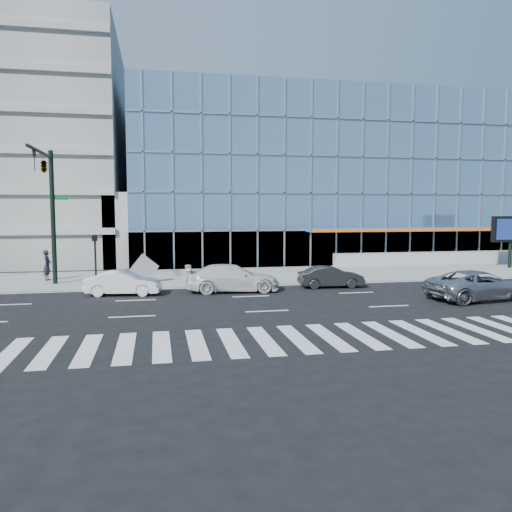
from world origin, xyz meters
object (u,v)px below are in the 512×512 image
(pedestrian, at_px, (47,265))
(silver_suv, at_px, (479,285))
(dark_sedan, at_px, (331,277))
(ped_signal_post, at_px, (95,252))
(white_sedan, at_px, (123,283))
(marquee_sign, at_px, (511,230))
(white_suv, at_px, (232,278))
(traffic_signal, at_px, (47,183))
(tilted_panel, at_px, (144,268))

(pedestrian, bearing_deg, silver_suv, -109.44)
(dark_sedan, relative_size, pedestrian, 1.99)
(ped_signal_post, xyz_separation_m, white_sedan, (1.78, -3.14, -1.48))
(marquee_sign, xyz_separation_m, white_suv, (-22.72, -6.19, -2.30))
(traffic_signal, bearing_deg, pedestrian, 104.04)
(white_suv, xyz_separation_m, white_sedan, (-6.00, 0.00, -0.11))
(dark_sedan, relative_size, tilted_panel, 2.96)
(ped_signal_post, distance_m, silver_suv, 21.48)
(ped_signal_post, relative_size, tilted_panel, 2.31)
(silver_suv, bearing_deg, traffic_signal, 63.38)
(ped_signal_post, distance_m, tilted_panel, 3.04)
(pedestrian, bearing_deg, tilted_panel, -106.24)
(pedestrian, distance_m, tilted_panel, 6.58)
(dark_sedan, bearing_deg, silver_suv, -128.58)
(ped_signal_post, xyz_separation_m, tilted_panel, (2.83, 0.18, -1.08))
(white_suv, bearing_deg, marquee_sign, -72.59)
(marquee_sign, bearing_deg, tilted_panel, -174.07)
(white_suv, bearing_deg, ped_signal_post, 70.17)
(silver_suv, bearing_deg, marquee_sign, -50.57)
(silver_suv, xyz_separation_m, pedestrian, (-23.04, 10.92, 0.36))
(marquee_sign, xyz_separation_m, dark_sedan, (-16.72, -5.85, -2.43))
(traffic_signal, xyz_separation_m, marquee_sign, (33.00, 3.42, -3.10))
(marquee_sign, bearing_deg, ped_signal_post, -174.29)
(white_sedan, relative_size, tilted_panel, 3.07)
(tilted_panel, bearing_deg, silver_suv, -35.06)
(marquee_sign, bearing_deg, pedestrian, -179.34)
(marquee_sign, relative_size, dark_sedan, 1.04)
(ped_signal_post, distance_m, dark_sedan, 14.14)
(traffic_signal, xyz_separation_m, ped_signal_post, (2.50, 0.37, -4.02))
(tilted_panel, bearing_deg, marquee_sign, -2.66)
(pedestrian, relative_size, tilted_panel, 1.49)
(silver_suv, relative_size, tilted_panel, 4.20)
(marquee_sign, relative_size, tilted_panel, 3.08)
(ped_signal_post, height_order, silver_suv, ped_signal_post)
(silver_suv, distance_m, white_suv, 13.05)
(white_suv, bearing_deg, traffic_signal, 77.09)
(traffic_signal, xyz_separation_m, pedestrian, (-0.76, 3.03, -5.05))
(marquee_sign, relative_size, white_suv, 0.75)
(marquee_sign, relative_size, white_sedan, 1.00)
(ped_signal_post, relative_size, dark_sedan, 0.78)
(dark_sedan, bearing_deg, ped_signal_post, 82.27)
(traffic_signal, height_order, ped_signal_post, traffic_signal)
(ped_signal_post, xyz_separation_m, white_suv, (7.78, -3.14, -1.37))
(ped_signal_post, relative_size, pedestrian, 1.55)
(pedestrian, bearing_deg, white_sedan, -133.10)
(ped_signal_post, relative_size, marquee_sign, 0.75)
(traffic_signal, relative_size, silver_suv, 1.46)
(traffic_signal, height_order, white_sedan, traffic_signal)
(white_sedan, bearing_deg, marquee_sign, -70.10)
(traffic_signal, bearing_deg, silver_suv, -19.50)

